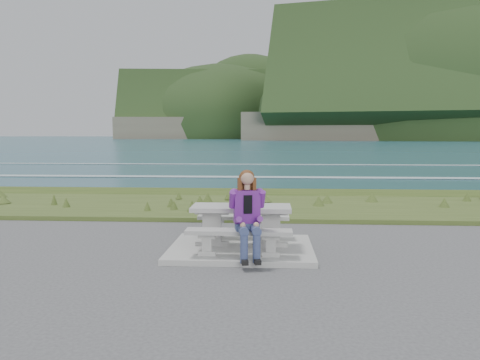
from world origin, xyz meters
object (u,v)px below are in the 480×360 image
Objects in this scene: picnic_table at (241,215)px; seated_woman at (248,226)px; bench_seaward at (243,220)px; bench_landward at (239,236)px.

picnic_table is 1.23× the size of seated_woman.
picnic_table is 0.85m from seated_woman.
picnic_table is 0.74m from bench_seaward.
picnic_table is 1.00× the size of bench_landward.
seated_woman reaches higher than bench_landward.
seated_woman is (0.16, -1.54, 0.19)m from bench_seaward.
bench_landward is (0.00, -0.70, -0.23)m from picnic_table.
picnic_table is at bearing 90.60° from seated_woman.
picnic_table is 0.74m from bench_landward.
picnic_table is at bearing 90.00° from bench_landward.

